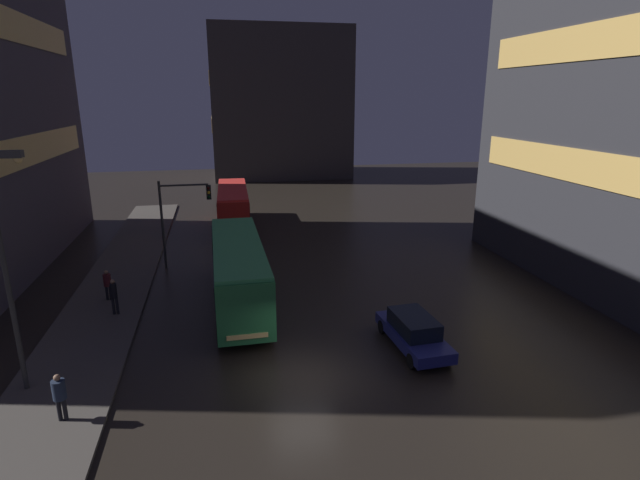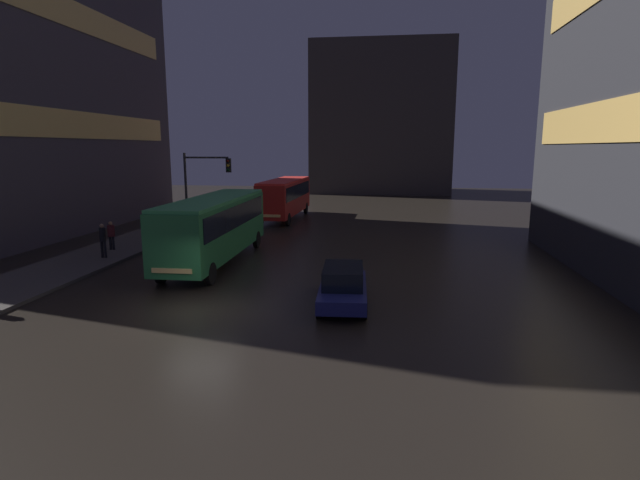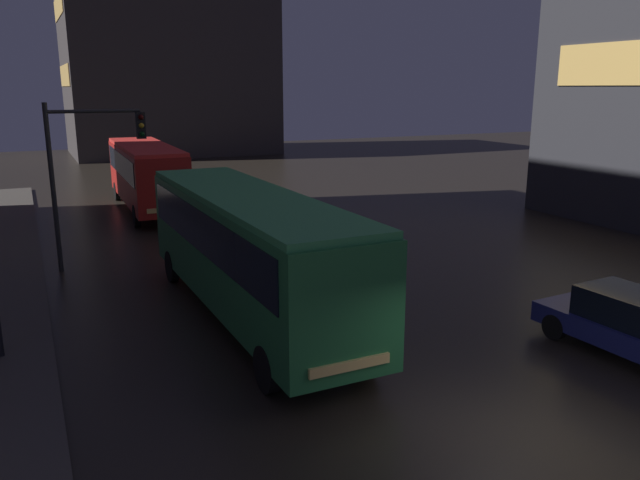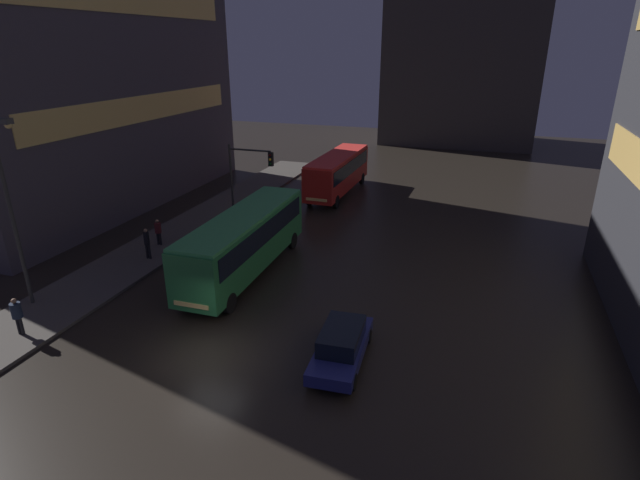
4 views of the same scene
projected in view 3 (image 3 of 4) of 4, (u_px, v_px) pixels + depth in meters
name	position (u px, v px, depth m)	size (l,w,h in m)	color
ground_plane	(506.00, 442.00, 11.00)	(120.00, 120.00, 0.00)	black
building_far_backdrop	(167.00, 48.00, 57.35)	(18.07, 12.00, 19.16)	#383333
bus_near	(248.00, 242.00, 16.45)	(2.67, 11.25, 3.42)	#236B38
bus_far	(146.00, 170.00, 31.14)	(2.65, 10.41, 3.32)	#AD1E19
car_taxi	(636.00, 325.00, 14.32)	(2.02, 4.70, 1.50)	navy
traffic_light_main	(87.00, 157.00, 20.79)	(3.19, 0.35, 5.62)	#2D2D2D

